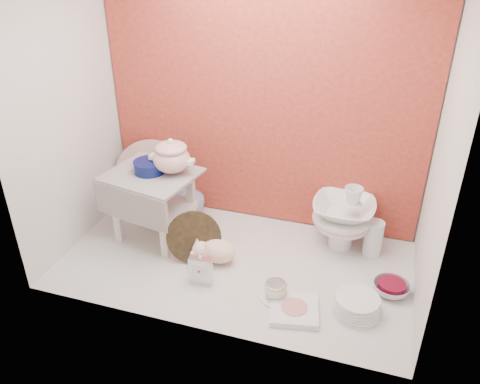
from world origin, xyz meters
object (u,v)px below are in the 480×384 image
object	(u,v)px
soup_tureen	(171,156)
porcelain_tower	(343,216)
gold_rim_teacup	(276,290)
floral_platter	(152,175)
mantel_clock	(201,269)
crystal_bowl	(391,288)
step_stool	(154,206)
dinner_plate_stack	(357,305)
plush_pig	(217,250)
blue_white_vase	(185,197)

from	to	relation	value
soup_tureen	porcelain_tower	distance (m)	0.97
soup_tureen	gold_rim_teacup	xyz separation A→B (m)	(0.67, -0.36, -0.44)
floral_platter	mantel_clock	distance (m)	0.84
crystal_bowl	porcelain_tower	world-z (taller)	porcelain_tower
step_stool	dinner_plate_stack	world-z (taller)	step_stool
step_stool	porcelain_tower	world-z (taller)	step_stool
step_stool	plush_pig	xyz separation A→B (m)	(0.41, -0.12, -0.13)
crystal_bowl	step_stool	bearing A→B (deg)	175.63
plush_pig	gold_rim_teacup	bearing A→B (deg)	-49.52
floral_platter	plush_pig	xyz separation A→B (m)	(0.58, -0.42, -0.14)
plush_pig	dinner_plate_stack	xyz separation A→B (m)	(0.74, -0.17, -0.03)
blue_white_vase	plush_pig	distance (m)	0.53
plush_pig	gold_rim_teacup	xyz separation A→B (m)	(0.36, -0.19, -0.02)
step_stool	blue_white_vase	xyz separation A→B (m)	(0.07, 0.27, -0.08)
gold_rim_teacup	crystal_bowl	distance (m)	0.56
soup_tureen	mantel_clock	world-z (taller)	soup_tureen
mantel_clock	dinner_plate_stack	world-z (taller)	mantel_clock
crystal_bowl	porcelain_tower	xyz separation A→B (m)	(-0.29, 0.32, 0.16)
mantel_clock	porcelain_tower	distance (m)	0.82
gold_rim_teacup	porcelain_tower	xyz separation A→B (m)	(0.23, 0.53, 0.14)
crystal_bowl	mantel_clock	bearing A→B (deg)	-166.93
step_stool	plush_pig	size ratio (longest dim) A/B	1.87
soup_tureen	step_stool	bearing A→B (deg)	-155.63
blue_white_vase	crystal_bowl	xyz separation A→B (m)	(1.23, -0.37, -0.09)
mantel_clock	porcelain_tower	xyz separation A→B (m)	(0.61, 0.53, 0.10)
blue_white_vase	gold_rim_teacup	xyz separation A→B (m)	(0.71, -0.58, -0.07)
step_stool	plush_pig	distance (m)	0.45
porcelain_tower	floral_platter	bearing A→B (deg)	176.19
soup_tureen	blue_white_vase	bearing A→B (deg)	99.63
plush_pig	porcelain_tower	bearing A→B (deg)	7.97
dinner_plate_stack	crystal_bowl	distance (m)	0.24
floral_platter	plush_pig	world-z (taller)	floral_platter
plush_pig	blue_white_vase	bearing A→B (deg)	109.30
soup_tureen	dinner_plate_stack	distance (m)	1.19
dinner_plate_stack	gold_rim_teacup	bearing A→B (deg)	-176.84
mantel_clock	dinner_plate_stack	xyz separation A→B (m)	(0.76, 0.02, -0.04)
blue_white_vase	dinner_plate_stack	distance (m)	1.22
blue_white_vase	dinner_plate_stack	size ratio (longest dim) A/B	1.06
dinner_plate_stack	step_stool	bearing A→B (deg)	165.95
floral_platter	gold_rim_teacup	xyz separation A→B (m)	(0.94, -0.61, -0.16)
soup_tureen	floral_platter	bearing A→B (deg)	136.78
gold_rim_teacup	blue_white_vase	bearing A→B (deg)	140.75
gold_rim_teacup	dinner_plate_stack	world-z (taller)	gold_rim_teacup
soup_tureen	gold_rim_teacup	world-z (taller)	soup_tureen
blue_white_vase	plush_pig	world-z (taller)	blue_white_vase
mantel_clock	gold_rim_teacup	distance (m)	0.38
gold_rim_teacup	crystal_bowl	bearing A→B (deg)	21.85
floral_platter	porcelain_tower	size ratio (longest dim) A/B	1.17
plush_pig	crystal_bowl	bearing A→B (deg)	-20.68
step_stool	soup_tureen	world-z (taller)	soup_tureen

